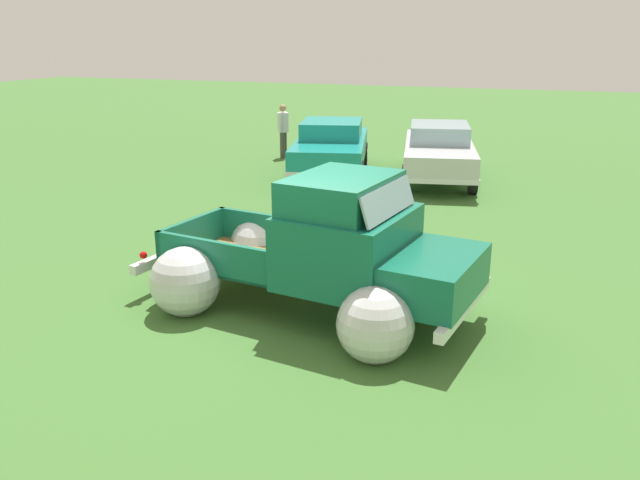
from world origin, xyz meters
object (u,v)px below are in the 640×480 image
(show_car_0, at_px, (331,145))
(lane_cone_0, at_px, (376,237))
(vintage_pickup_truck, at_px, (330,260))
(show_car_1, at_px, (439,150))
(spectator_0, at_px, (283,128))

(show_car_0, relative_size, lane_cone_0, 7.66)
(vintage_pickup_truck, distance_m, lane_cone_0, 2.63)
(show_car_1, bearing_deg, lane_cone_0, -10.82)
(show_car_0, distance_m, spectator_0, 2.92)
(show_car_0, relative_size, show_car_1, 0.99)
(spectator_0, relative_size, lane_cone_0, 2.56)
(show_car_0, xyz_separation_m, spectator_0, (-2.24, 1.86, 0.13))
(lane_cone_0, bearing_deg, spectator_0, 123.65)
(show_car_1, relative_size, spectator_0, 3.03)
(vintage_pickup_truck, xyz_separation_m, show_car_0, (-3.13, 8.63, 0.03))
(vintage_pickup_truck, relative_size, show_car_1, 0.99)
(show_car_0, xyz_separation_m, show_car_1, (2.84, 0.36, -0.00))
(vintage_pickup_truck, height_order, lane_cone_0, vintage_pickup_truck)
(show_car_1, bearing_deg, spectator_0, -118.93)
(vintage_pickup_truck, distance_m, spectator_0, 11.79)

